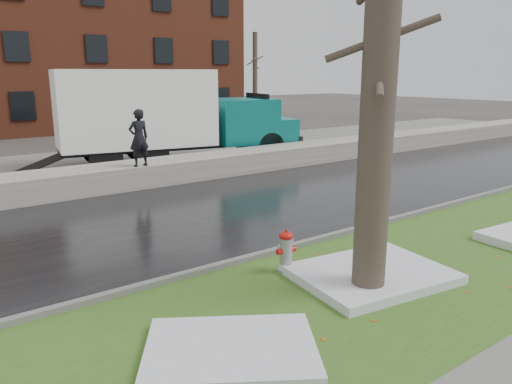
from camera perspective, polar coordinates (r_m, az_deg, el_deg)
ground at (r=9.89m, az=8.59°, el=-8.03°), size 120.00×120.00×0.00m
verge at (r=9.12m, az=14.24°, el=-10.07°), size 60.00×4.50×0.04m
road at (r=13.25m, az=-5.33°, el=-2.29°), size 60.00×7.00×0.03m
parking_lot at (r=20.82m, az=-17.68°, el=2.90°), size 60.00×9.00×0.03m
curb at (r=10.54m, az=4.73°, el=-6.14°), size 60.00×0.15×0.14m
snowbank at (r=16.81m, az=-12.87°, el=2.06°), size 60.00×1.60×0.75m
brick_building at (r=37.45m, az=-24.23°, el=14.46°), size 26.00×12.00×10.00m
bg_tree_right at (r=37.90m, az=-0.11°, el=13.04°), size 1.40×1.62×6.50m
fire_hydrant at (r=9.14m, az=3.44°, el=-6.58°), size 0.40×0.35×0.81m
tree at (r=7.94m, az=13.89°, el=11.94°), size 1.29×1.45×6.75m
box_truck at (r=20.41m, az=-10.28°, el=8.68°), size 11.33×4.35×3.74m
worker at (r=15.94m, az=-13.25°, el=6.04°), size 0.67×0.45×1.78m
snow_patch_near at (r=9.20m, az=13.04°, el=-9.12°), size 2.86×2.35×0.16m
snow_patch_far at (r=6.76m, az=-2.89°, el=-17.59°), size 2.72×2.53×0.14m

